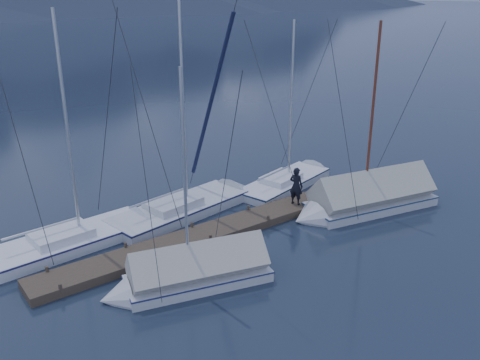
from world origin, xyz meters
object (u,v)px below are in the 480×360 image
(sailboat_open_mid, at_px, (196,205))
(sailboat_covered_far, at_px, (185,276))
(sailboat_covered_near, at_px, (362,201))
(person, at_px, (296,186))
(sailboat_open_right, at_px, (293,179))
(sailboat_open_left, at_px, (93,235))

(sailboat_open_mid, xyz_separation_m, sailboat_covered_far, (-3.90, -5.50, 0.22))
(sailboat_open_mid, relative_size, sailboat_covered_near, 1.11)
(sailboat_open_mid, xyz_separation_m, person, (3.56, -3.01, 1.05))
(sailboat_covered_near, relative_size, person, 5.29)
(sailboat_open_right, bearing_deg, sailboat_open_left, 179.70)
(sailboat_open_mid, height_order, sailboat_covered_far, sailboat_open_mid)
(sailboat_covered_near, xyz_separation_m, person, (-2.50, 1.81, 0.76))
(sailboat_open_mid, distance_m, sailboat_covered_far, 6.74)
(sailboat_covered_far, bearing_deg, sailboat_open_left, 102.64)
(sailboat_covered_far, bearing_deg, sailboat_open_mid, 54.64)
(person, bearing_deg, sailboat_open_right, -60.97)
(sailboat_covered_near, xyz_separation_m, sailboat_covered_far, (-9.96, -0.68, -0.07))
(sailboat_open_right, height_order, person, sailboat_open_right)
(sailboat_open_left, relative_size, sailboat_covered_near, 1.06)
(sailboat_open_left, relative_size, sailboat_open_mid, 0.96)
(sailboat_open_right, xyz_separation_m, sailboat_covered_near, (0.02, -4.63, 0.31))
(sailboat_open_left, bearing_deg, sailboat_covered_far, -77.36)
(sailboat_covered_near, height_order, sailboat_covered_far, sailboat_covered_near)
(sailboat_open_left, xyz_separation_m, sailboat_covered_far, (1.20, -5.36, 0.23))
(sailboat_open_right, distance_m, sailboat_covered_far, 11.27)
(sailboat_covered_near, distance_m, sailboat_covered_far, 9.98)
(sailboat_covered_far, xyz_separation_m, person, (7.46, 2.49, 0.83))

